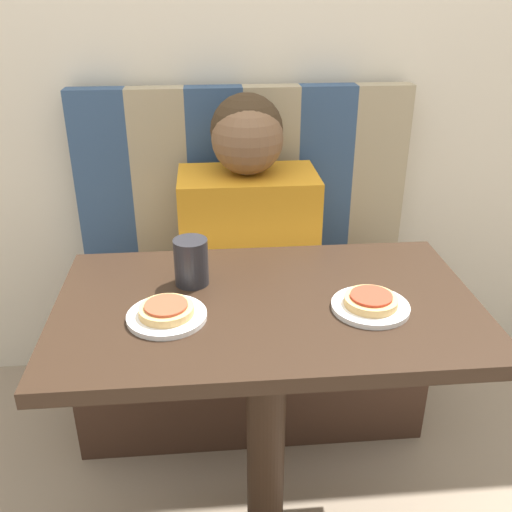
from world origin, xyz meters
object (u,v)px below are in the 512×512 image
object	(u,v)px
plate_right	(370,307)
person	(248,206)
plate_left	(167,316)
drinking_cup	(191,262)
pizza_left	(166,309)
pizza_right	(371,300)

from	to	relation	value
plate_right	person	bearing A→B (deg)	109.35
plate_left	drinking_cup	size ratio (longest dim) A/B	1.52
pizza_left	pizza_right	bearing A→B (deg)	0.00
person	plate_left	world-z (taller)	person
pizza_right	plate_right	bearing A→B (deg)	-14.04
drinking_cup	person	bearing A→B (deg)	70.41
plate_right	pizza_left	xyz separation A→B (m)	(-0.45, 0.00, 0.02)
pizza_left	pizza_right	distance (m)	0.45
plate_left	pizza_left	bearing A→B (deg)	14.04
plate_right	drinking_cup	size ratio (longest dim) A/B	1.52
person	pizza_left	size ratio (longest dim) A/B	5.61
plate_left	drinking_cup	distance (m)	0.17
plate_right	pizza_right	bearing A→B (deg)	165.96
plate_left	pizza_left	world-z (taller)	pizza_left
plate_right	pizza_right	xyz separation A→B (m)	(-0.00, 0.00, 0.02)
plate_left	pizza_left	size ratio (longest dim) A/B	1.45
pizza_left	person	bearing A→B (deg)	70.65
plate_right	pizza_left	bearing A→B (deg)	180.00
pizza_right	drinking_cup	xyz separation A→B (m)	(-0.40, 0.16, 0.03)
person	plate_right	distance (m)	0.68
plate_right	drinking_cup	xyz separation A→B (m)	(-0.40, 0.16, 0.05)
person	drinking_cup	distance (m)	0.51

